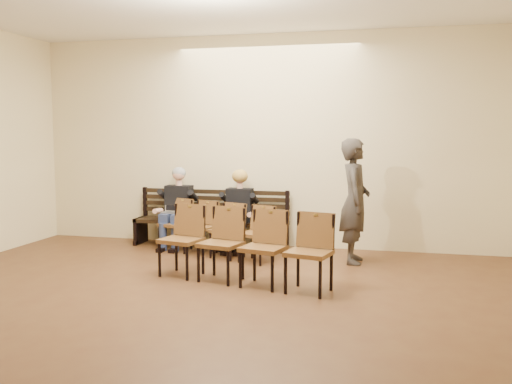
# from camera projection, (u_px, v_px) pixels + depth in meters

# --- Properties ---
(ground) EXTENTS (10.00, 10.00, 0.00)m
(ground) POSITION_uv_depth(u_px,v_px,m) (137.00, 359.00, 4.80)
(ground) COLOR #56371D
(ground) RESTS_ON ground
(room_walls) EXTENTS (8.02, 10.01, 3.51)m
(room_walls) POSITION_uv_depth(u_px,v_px,m) (168.00, 64.00, 5.30)
(room_walls) COLOR beige
(room_walls) RESTS_ON ground
(bench) EXTENTS (2.60, 0.90, 0.45)m
(bench) POSITION_uv_depth(u_px,v_px,m) (210.00, 233.00, 9.48)
(bench) COLOR black
(bench) RESTS_ON ground
(seated_man) EXTENTS (0.54, 0.74, 1.29)m
(seated_man) POSITION_uv_depth(u_px,v_px,m) (177.00, 208.00, 9.45)
(seated_man) COLOR black
(seated_man) RESTS_ON ground
(seated_woman) EXTENTS (0.51, 0.71, 1.19)m
(seated_woman) POSITION_uv_depth(u_px,v_px,m) (238.00, 213.00, 9.21)
(seated_woman) COLOR black
(seated_woman) RESTS_ON ground
(laptop) EXTENTS (0.34, 0.29, 0.22)m
(laptop) POSITION_uv_depth(u_px,v_px,m) (171.00, 214.00, 9.33)
(laptop) COLOR #B8B8BD
(laptop) RESTS_ON bench
(water_bottle) EXTENTS (0.07, 0.07, 0.21)m
(water_bottle) POSITION_uv_depth(u_px,v_px,m) (240.00, 218.00, 8.97)
(water_bottle) COLOR silver
(water_bottle) RESTS_ON bench
(bag) EXTENTS (0.40, 0.28, 0.29)m
(bag) POSITION_uv_depth(u_px,v_px,m) (224.00, 242.00, 9.18)
(bag) COLOR black
(bag) RESTS_ON ground
(passerby) EXTENTS (0.55, 0.79, 2.09)m
(passerby) POSITION_uv_depth(u_px,v_px,m) (355.00, 192.00, 8.25)
(passerby) COLOR #332D29
(passerby) RESTS_ON ground
(chair_row_front) EXTENTS (2.05, 1.13, 0.83)m
(chair_row_front) POSITION_uv_depth(u_px,v_px,m) (213.00, 229.00, 8.77)
(chair_row_front) COLOR brown
(chair_row_front) RESTS_ON ground
(chair_row_back) EXTENTS (2.36, 1.01, 0.95)m
(chair_row_back) POSITION_uv_depth(u_px,v_px,m) (241.00, 246.00, 7.15)
(chair_row_back) COLOR brown
(chair_row_back) RESTS_ON ground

